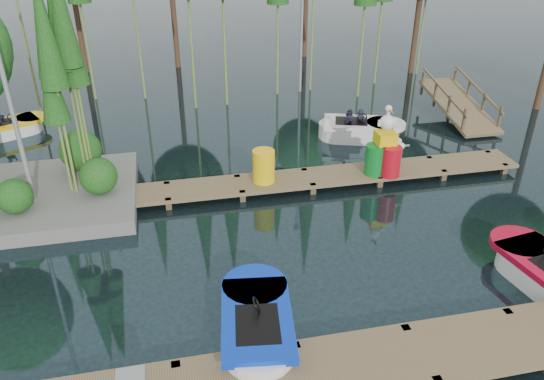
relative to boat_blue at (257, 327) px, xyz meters
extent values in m
plane|color=#1A2B31|center=(0.59, 3.25, -0.28)|extent=(90.00, 90.00, 0.00)
cube|color=brown|center=(0.59, -1.25, -0.03)|extent=(18.00, 1.50, 0.10)
cube|color=#4E3E2A|center=(-1.56, -0.62, -0.23)|extent=(0.16, 0.16, 0.50)
cube|color=#4E3E2A|center=(0.59, -0.62, -0.23)|extent=(0.16, 0.16, 0.50)
cube|color=#4E3E2A|center=(2.74, -0.62, -0.23)|extent=(0.16, 0.16, 0.50)
cube|color=#4E3E2A|center=(4.89, -0.62, -0.23)|extent=(0.16, 0.16, 0.50)
cube|color=brown|center=(1.59, 5.75, -0.03)|extent=(15.00, 1.20, 0.10)
cube|color=#4E3E2A|center=(-5.51, 5.27, -0.23)|extent=(0.16, 0.16, 0.50)
cube|color=#4E3E2A|center=(-5.51, 6.23, -0.23)|extent=(0.16, 0.16, 0.50)
cube|color=#4E3E2A|center=(-3.48, 5.27, -0.23)|extent=(0.16, 0.16, 0.50)
cube|color=#4E3E2A|center=(-3.48, 6.23, -0.23)|extent=(0.16, 0.16, 0.50)
cube|color=#4E3E2A|center=(-1.45, 5.27, -0.23)|extent=(0.16, 0.16, 0.50)
cube|color=#4E3E2A|center=(-1.45, 6.23, -0.23)|extent=(0.16, 0.16, 0.50)
cube|color=#4E3E2A|center=(0.58, 5.27, -0.23)|extent=(0.16, 0.16, 0.50)
cube|color=#4E3E2A|center=(0.58, 6.23, -0.23)|extent=(0.16, 0.16, 0.50)
cube|color=#4E3E2A|center=(2.61, 5.27, -0.23)|extent=(0.16, 0.16, 0.50)
cube|color=#4E3E2A|center=(2.61, 6.23, -0.23)|extent=(0.16, 0.16, 0.50)
cube|color=#4E3E2A|center=(4.64, 5.27, -0.23)|extent=(0.16, 0.16, 0.50)
cube|color=#4E3E2A|center=(4.64, 6.23, -0.23)|extent=(0.16, 0.16, 0.50)
cube|color=#4E3E2A|center=(6.67, 5.27, -0.23)|extent=(0.16, 0.16, 0.50)
cube|color=#4E3E2A|center=(6.67, 6.23, -0.23)|extent=(0.16, 0.16, 0.50)
cube|color=#4E3E2A|center=(8.69, 5.27, -0.23)|extent=(0.16, 0.16, 0.50)
cube|color=#4E3E2A|center=(8.69, 6.23, -0.23)|extent=(0.16, 0.16, 0.50)
cube|color=slate|center=(-5.41, 6.25, -0.10)|extent=(6.20, 4.20, 0.42)
sphere|color=#21571B|center=(-5.21, 5.25, 0.56)|extent=(0.90, 0.90, 0.90)
sphere|color=#21571B|center=(-3.81, 7.45, 0.71)|extent=(1.20, 1.20, 1.20)
sphere|color=#21571B|center=(-3.21, 5.85, 0.61)|extent=(1.00, 1.00, 1.00)
cylinder|color=olive|center=(-3.66, 6.81, 2.68)|extent=(0.07, 0.07, 5.93)
cone|color=#21571B|center=(-3.66, 6.81, 4.76)|extent=(0.70, 0.70, 2.97)
cylinder|color=olive|center=(-3.98, 6.64, 2.55)|extent=(0.07, 0.07, 5.66)
cone|color=#21571B|center=(-3.98, 6.64, 4.53)|extent=(0.70, 0.70, 2.83)
cylinder|color=olive|center=(-3.47, 6.83, 2.33)|extent=(0.07, 0.07, 5.22)
cone|color=#21571B|center=(-3.47, 6.83, 4.16)|extent=(0.70, 0.70, 2.61)
cylinder|color=olive|center=(-3.85, 6.02, 2.48)|extent=(0.07, 0.07, 5.53)
cone|color=#21571B|center=(-3.85, 6.02, 4.42)|extent=(0.70, 0.70, 2.76)
cylinder|color=olive|center=(-4.00, 6.15, 1.72)|extent=(0.07, 0.07, 4.01)
cone|color=#21571B|center=(-4.00, 6.15, 3.13)|extent=(0.70, 0.70, 2.01)
cylinder|color=olive|center=(-3.53, 6.69, 2.77)|extent=(0.07, 0.07, 6.11)
cone|color=#21571B|center=(-3.53, 6.69, 4.91)|extent=(0.70, 0.70, 3.05)
cylinder|color=#442D1D|center=(10.58, 15.89, 2.23)|extent=(0.26, 0.26, 5.02)
cylinder|color=#442D1D|center=(6.33, 19.95, 2.37)|extent=(0.26, 0.26, 5.31)
cylinder|color=olive|center=(-4.08, 15.08, 3.56)|extent=(0.09, 0.09, 7.69)
cylinder|color=olive|center=(3.55, 14.12, 3.42)|extent=(0.09, 0.09, 7.41)
cylinder|color=olive|center=(6.83, 13.08, 3.42)|extent=(0.09, 0.09, 7.40)
cylinder|color=olive|center=(8.23, 14.67, 3.29)|extent=(0.09, 0.09, 7.14)
cylinder|color=gray|center=(-4.91, 5.75, 3.22)|extent=(0.12, 0.12, 7.00)
cylinder|color=gray|center=(4.59, 14.25, 3.22)|extent=(0.12, 0.12, 7.00)
cube|color=brown|center=(9.59, 9.75, 0.27)|extent=(1.50, 3.94, 0.95)
cube|color=#4E3E2A|center=(8.89, 8.15, 0.31)|extent=(0.08, 0.08, 0.90)
cube|color=#4E3E2A|center=(8.89, 9.25, 0.42)|extent=(0.08, 0.08, 0.90)
cube|color=#4E3E2A|center=(8.89, 10.35, 0.53)|extent=(0.08, 0.08, 0.90)
cube|color=#4E3E2A|center=(8.89, 11.45, 0.64)|extent=(0.08, 0.08, 0.90)
cube|color=brown|center=(8.89, 9.75, 0.87)|extent=(0.06, 3.54, 0.83)
cube|color=#4E3E2A|center=(10.29, 8.15, 0.31)|extent=(0.08, 0.08, 0.90)
cube|color=#4E3E2A|center=(10.29, 9.25, 0.42)|extent=(0.08, 0.08, 0.90)
cube|color=#4E3E2A|center=(10.29, 10.35, 0.53)|extent=(0.08, 0.08, 0.90)
cube|color=#4E3E2A|center=(10.29, 11.45, 0.64)|extent=(0.08, 0.08, 0.90)
cube|color=brown|center=(10.29, 9.75, 0.87)|extent=(0.06, 3.54, 0.83)
cube|color=white|center=(-0.01, -0.06, -0.07)|extent=(1.46, 1.47, 0.59)
cylinder|color=white|center=(0.08, 0.58, -0.07)|extent=(1.46, 1.46, 0.59)
cylinder|color=white|center=(-0.10, -0.71, -0.07)|extent=(1.46, 1.46, 0.59)
cube|color=#0730BF|center=(-0.01, -0.06, 0.26)|extent=(1.61, 2.41, 0.15)
cylinder|color=#0730BF|center=(0.12, 0.88, 0.26)|extent=(1.49, 1.49, 0.15)
cube|color=black|center=(-0.04, -0.28, 0.30)|extent=(0.94, 1.17, 0.06)
torus|color=black|center=(0.01, 0.10, 0.47)|extent=(0.20, 0.32, 0.29)
cylinder|color=white|center=(6.34, 0.86, -0.07)|extent=(1.44, 1.44, 0.58)
cylinder|color=#AD0825|center=(6.30, 1.14, 0.24)|extent=(1.47, 1.47, 0.15)
cube|color=white|center=(-6.75, 11.66, -0.10)|extent=(1.48, 1.48, 0.50)
cylinder|color=white|center=(-6.26, 11.91, -0.10)|extent=(1.48, 1.48, 0.50)
cube|color=yellow|center=(-6.75, 11.66, 0.17)|extent=(2.20, 1.87, 0.13)
cylinder|color=yellow|center=(-6.04, 12.03, 0.17)|extent=(1.50, 1.50, 0.13)
cube|color=black|center=(-6.91, 11.57, 0.21)|extent=(1.11, 1.02, 0.05)
torus|color=black|center=(-6.63, 11.72, 0.35)|extent=(0.29, 0.24, 0.24)
imported|color=#1E1E2D|center=(-6.95, 11.55, 0.43)|extent=(0.49, 0.45, 0.89)
cube|color=white|center=(5.22, 8.80, -0.06)|extent=(1.69, 1.68, 0.61)
cylinder|color=white|center=(5.85, 8.59, -0.06)|extent=(1.68, 1.68, 0.61)
cylinder|color=white|center=(4.58, 9.01, -0.06)|extent=(1.68, 1.68, 0.61)
cube|color=white|center=(5.22, 8.80, 0.27)|extent=(2.62, 2.02, 0.15)
cylinder|color=white|center=(6.14, 8.49, 0.27)|extent=(1.71, 1.71, 0.15)
cube|color=black|center=(5.01, 8.87, 0.32)|extent=(1.30, 1.13, 0.07)
torus|color=black|center=(5.37, 8.75, 0.49)|extent=(0.34, 0.25, 0.29)
imported|color=#1E1E2D|center=(4.95, 8.89, 0.55)|extent=(0.53, 0.46, 1.00)
imported|color=#1E1E2D|center=(5.44, 9.13, 0.48)|extent=(0.41, 0.34, 0.75)
cylinder|color=yellow|center=(1.28, 5.75, 0.49)|extent=(0.63, 0.63, 0.95)
cylinder|color=#0C6E21|center=(4.54, 5.55, 0.46)|extent=(0.59, 0.59, 0.89)
cylinder|color=white|center=(5.14, 5.84, 0.46)|extent=(0.59, 0.59, 0.89)
cylinder|color=#B80D1A|center=(4.94, 5.35, 0.46)|extent=(0.59, 0.59, 0.89)
cube|color=yellow|center=(4.84, 5.65, 1.08)|extent=(0.54, 0.54, 0.35)
sphere|color=white|center=(4.84, 5.65, 1.55)|extent=(0.44, 0.44, 0.44)
cylinder|color=white|center=(4.84, 5.65, 1.80)|extent=(0.10, 0.10, 0.30)
sphere|color=white|center=(4.84, 5.65, 1.97)|extent=(0.20, 0.20, 0.20)
cone|color=#FF980D|center=(4.84, 5.45, 1.95)|extent=(0.10, 0.30, 0.10)
cube|color=white|center=(4.84, 5.65, 1.55)|extent=(0.54, 0.06, 0.18)
cylinder|color=gray|center=(5.43, 5.75, 0.32)|extent=(0.10, 0.10, 0.61)
sphere|color=white|center=(5.43, 5.75, 0.73)|extent=(0.20, 0.20, 0.20)
cube|color=gray|center=(5.43, 5.75, 0.73)|extent=(0.51, 0.04, 0.04)
cone|color=#FF980D|center=(5.43, 5.62, 0.73)|extent=(0.04, 0.10, 0.04)
camera|label=1|loc=(-1.30, -7.43, 7.10)|focal=35.00mm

